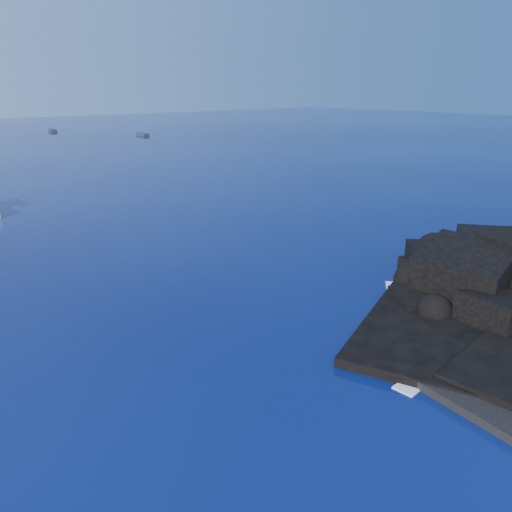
% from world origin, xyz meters
% --- Properties ---
extents(ground, '(400.00, 400.00, 0.00)m').
position_xyz_m(ground, '(0.00, 0.00, 0.00)').
color(ground, '#030433').
rests_on(ground, ground).
extents(surf_foam, '(10.00, 8.00, 0.06)m').
position_xyz_m(surf_foam, '(5.00, 5.00, 0.00)').
color(surf_foam, white).
rests_on(surf_foam, ground).
extents(distant_boat_a, '(2.02, 4.76, 0.62)m').
position_xyz_m(distant_boat_a, '(28.81, 131.55, 0.00)').
color(distant_boat_a, '#26272B').
rests_on(distant_boat_a, ground).
extents(distant_boat_b, '(1.52, 4.49, 0.59)m').
position_xyz_m(distant_boat_b, '(42.03, 106.51, 0.00)').
color(distant_boat_b, '#29292E').
rests_on(distant_boat_b, ground).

